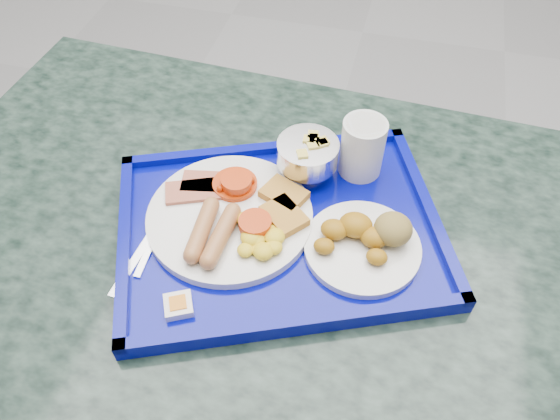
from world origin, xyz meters
name	(u,v)px	position (x,y,z in m)	size (l,w,h in m)	color
floor	(301,246)	(0.00, 0.00, 0.00)	(6.00, 6.00, 0.00)	gray
table	(271,309)	(0.06, -0.58, 0.58)	(1.29, 0.89, 0.78)	slate
tray	(280,229)	(0.07, -0.55, 0.79)	(0.59, 0.52, 0.03)	#03078B
main_plate	(234,216)	(0.00, -0.56, 0.81)	(0.26, 0.26, 0.04)	silver
bread_plate	(366,240)	(0.20, -0.56, 0.81)	(0.17, 0.17, 0.06)	silver
fruit_bowl	(308,154)	(0.08, -0.43, 0.84)	(0.10, 0.10, 0.07)	silver
juice_cup	(362,146)	(0.17, -0.40, 0.85)	(0.07, 0.07, 0.10)	silver
spoon	(169,211)	(-0.11, -0.57, 0.80)	(0.03, 0.17, 0.01)	silver
knife	(144,247)	(-0.12, -0.64, 0.80)	(0.01, 0.19, 0.00)	silver
jam_packet	(178,305)	(-0.03, -0.73, 0.80)	(0.05, 0.05, 0.02)	white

